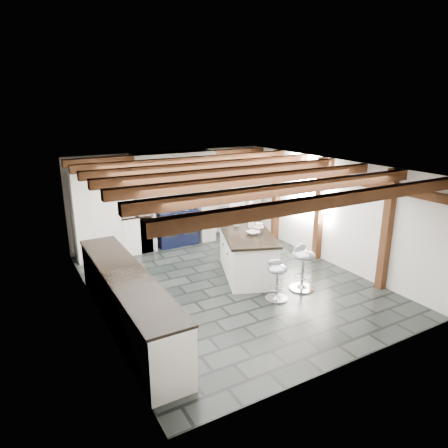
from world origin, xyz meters
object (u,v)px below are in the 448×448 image
kitchen_island (247,253)px  bar_stool_far (277,275)px  range_cooker (176,226)px  bar_stool_near (303,262)px

kitchen_island → bar_stool_far: (-0.13, -1.19, 0.00)m
range_cooker → kitchen_island: (0.53, -2.48, -0.00)m
bar_stool_far → bar_stool_near: bearing=31.0°
bar_stool_near → bar_stool_far: (-0.67, -0.10, -0.08)m
bar_stool_near → bar_stool_far: 0.68m
kitchen_island → bar_stool_far: kitchen_island is taller
bar_stool_near → kitchen_island: bearing=111.8°
range_cooker → bar_stool_far: bearing=-83.8°
bar_stool_far → kitchen_island: bearing=106.1°
range_cooker → bar_stool_far: size_ratio=1.33×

